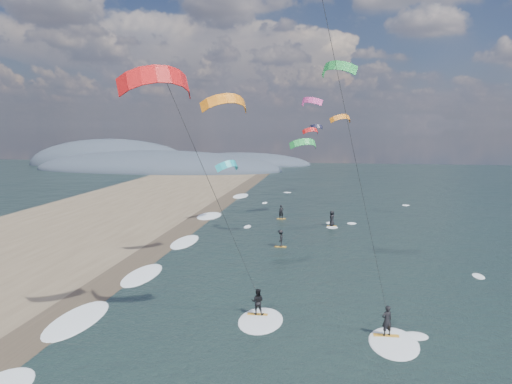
# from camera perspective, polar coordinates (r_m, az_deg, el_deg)

# --- Properties ---
(wet_sand_strip) EXTENTS (3.00, 240.00, 0.00)m
(wet_sand_strip) POSITION_cam_1_polar(r_m,az_deg,el_deg) (35.94, -18.48, -11.19)
(wet_sand_strip) COLOR #382D23
(wet_sand_strip) RESTS_ON ground
(coastal_hills) EXTENTS (80.00, 41.00, 15.00)m
(coastal_hills) POSITION_cam_1_polar(r_m,az_deg,el_deg) (137.45, -12.08, 2.78)
(coastal_hills) COLOR #3D4756
(coastal_hills) RESTS_ON ground
(kitesurfer_near_a) EXTENTS (7.68, 8.30, 18.85)m
(kitesurfer_near_a) POSITION_cam_1_polar(r_m,az_deg,el_deg) (21.82, 8.77, 15.66)
(kitesurfer_near_a) COLOR gold
(kitesurfer_near_a) RESTS_ON ground
(kitesurfer_near_b) EXTENTS (6.94, 9.04, 14.67)m
(kitesurfer_near_b) POSITION_cam_1_polar(r_m,az_deg,el_deg) (25.21, -6.47, 3.09)
(kitesurfer_near_b) COLOR gold
(kitesurfer_near_b) RESTS_ON ground
(far_kitesurfers) EXTENTS (7.21, 14.70, 1.79)m
(far_kitesurfers) POSITION_cam_1_polar(r_m,az_deg,el_deg) (53.21, 5.18, -3.75)
(far_kitesurfers) COLOR gold
(far_kitesurfers) RESTS_ON ground
(bg_kite_field) EXTENTS (16.46, 79.38, 10.85)m
(bg_kite_field) POSITION_cam_1_polar(r_m,az_deg,el_deg) (67.74, 5.53, 8.30)
(bg_kite_field) COLOR red
(bg_kite_field) RESTS_ON ground
(shoreline_surf) EXTENTS (2.40, 79.40, 0.11)m
(shoreline_surf) POSITION_cam_1_polar(r_m,az_deg,el_deg) (39.54, -13.74, -9.27)
(shoreline_surf) COLOR white
(shoreline_surf) RESTS_ON ground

